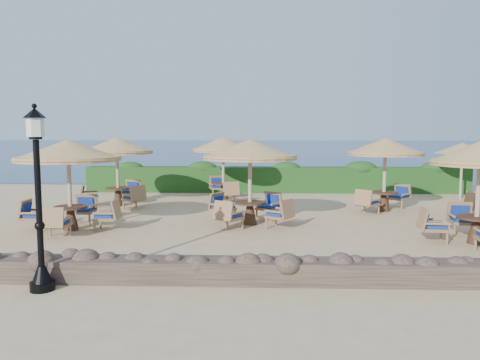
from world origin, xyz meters
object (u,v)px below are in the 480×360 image
Objects in this scene: cafe_set_2 at (479,178)px; cafe_set_5 at (385,156)px; cafe_set_4 at (223,153)px; cafe_set_0 at (69,166)px; cafe_set_3 at (117,157)px; extra_parasol at (462,148)px; cafe_set_1 at (250,165)px; lamp_post at (39,206)px.

cafe_set_2 is 5.02m from cafe_set_5.
cafe_set_5 is at bearing -24.24° from cafe_set_4.
cafe_set_0 is 1.07× the size of cafe_set_3.
cafe_set_3 is (-14.10, -2.31, -0.26)m from extra_parasol.
cafe_set_0 and cafe_set_2 have the same top height.
cafe_set_3 is 0.99× the size of cafe_set_4.
cafe_set_1 is 1.02× the size of cafe_set_4.
cafe_set_0 and cafe_set_3 have the same top height.
cafe_set_0 is at bearing -159.98° from cafe_set_5.
cafe_set_1 reaches higher than extra_parasol.
extra_parasol is at bearing 25.80° from cafe_set_0.
lamp_post reaches higher than cafe_set_0.
cafe_set_4 is at bearing 133.04° from cafe_set_2.
cafe_set_2 is 12.49m from cafe_set_3.
cafe_set_0 is at bearing -168.61° from cafe_set_1.
cafe_set_3 is at bearing -170.71° from extra_parasol.
lamp_post is 1.17× the size of cafe_set_3.
cafe_set_1 and cafe_set_4 have the same top height.
cafe_set_0 and cafe_set_4 have the same top height.
cafe_set_0 is 10.71m from cafe_set_5.
extra_parasol is (12.60, 12.00, 0.62)m from lamp_post.
cafe_set_2 is (9.58, 3.93, 0.17)m from lamp_post.
lamp_post reaches higher than cafe_set_2.
cafe_set_1 is at bearing -33.78° from cafe_set_3.
cafe_set_3 is (-1.50, 9.69, 0.36)m from lamp_post.
lamp_post is 1.21× the size of cafe_set_5.
cafe_set_1 is at bearing 158.80° from cafe_set_2.
lamp_post reaches higher than cafe_set_4.
cafe_set_4 is (3.97, 1.86, 0.06)m from cafe_set_3.
cafe_set_1 is 5.47m from cafe_set_4.
cafe_set_1 and cafe_set_3 have the same top height.
cafe_set_2 is 1.01× the size of cafe_set_3.
cafe_set_1 is (3.69, 6.22, 0.30)m from lamp_post.
cafe_set_5 is at bearing -4.94° from cafe_set_3.
extra_parasol is at bearing 9.29° from cafe_set_3.
cafe_set_1 is 1.03× the size of cafe_set_3.
cafe_set_0 is 5.35m from cafe_set_1.
cafe_set_1 is at bearing -151.57° from cafe_set_5.
cafe_set_3 is at bearing 152.54° from cafe_set_2.
cafe_set_5 is at bearing 28.43° from cafe_set_1.
lamp_post is 12.27m from cafe_set_5.
cafe_set_5 is (-4.09, -3.17, -0.17)m from extra_parasol.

